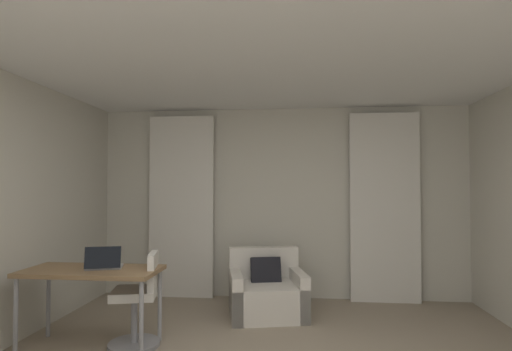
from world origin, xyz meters
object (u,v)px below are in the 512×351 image
(armchair, at_px, (267,293))
(desk, at_px, (92,276))
(laptop, at_px, (104,264))
(desk_chair, at_px, (139,304))

(armchair, height_order, desk, armchair)
(armchair, bearing_deg, laptop, -142.54)
(desk, relative_size, laptop, 3.34)
(armchair, height_order, desk_chair, desk_chair)
(desk_chair, bearing_deg, desk, -168.13)
(desk, bearing_deg, desk_chair, 11.87)
(desk_chair, xyz_separation_m, laptop, (-0.31, -0.07, 0.39))
(desk, bearing_deg, armchair, 35.84)
(laptop, bearing_deg, armchair, 37.46)
(desk_chair, bearing_deg, laptop, -166.93)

